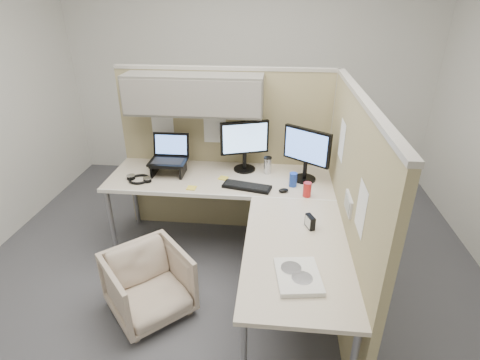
# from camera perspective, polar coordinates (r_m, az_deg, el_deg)

# --- Properties ---
(ground) EXTENTS (4.50, 4.50, 0.00)m
(ground) POSITION_cam_1_polar(r_m,az_deg,el_deg) (3.30, -2.24, -15.25)
(ground) COLOR #45454B
(ground) RESTS_ON ground
(partition_back) EXTENTS (2.00, 0.36, 1.63)m
(partition_back) POSITION_cam_1_polar(r_m,az_deg,el_deg) (3.50, -4.25, 8.08)
(partition_back) COLOR tan
(partition_back) RESTS_ON ground
(partition_right) EXTENTS (0.07, 2.03, 1.63)m
(partition_right) POSITION_cam_1_polar(r_m,az_deg,el_deg) (2.79, 15.93, -4.19)
(partition_right) COLOR tan
(partition_right) RESTS_ON ground
(desk) EXTENTS (2.00, 1.98, 0.73)m
(desk) POSITION_cam_1_polar(r_m,az_deg,el_deg) (2.98, 0.23, -3.88)
(desk) COLOR beige
(desk) RESTS_ON ground
(office_chair) EXTENTS (0.75, 0.75, 0.56)m
(office_chair) POSITION_cam_1_polar(r_m,az_deg,el_deg) (2.95, -13.77, -14.83)
(office_chair) COLOR beige
(office_chair) RESTS_ON ground
(monitor_left) EXTENTS (0.43, 0.20, 0.47)m
(monitor_left) POSITION_cam_1_polar(r_m,az_deg,el_deg) (3.38, 0.71, 5.81)
(monitor_left) COLOR black
(monitor_left) RESTS_ON desk
(monitor_right) EXTENTS (0.38, 0.28, 0.47)m
(monitor_right) POSITION_cam_1_polar(r_m,az_deg,el_deg) (3.23, 10.09, 4.44)
(monitor_right) COLOR black
(monitor_right) RESTS_ON desk
(laptop_station) EXTENTS (0.33, 0.28, 0.34)m
(laptop_station) POSITION_cam_1_polar(r_m,az_deg,el_deg) (3.43, -10.77, 3.09)
(laptop_station) COLOR black
(laptop_station) RESTS_ON desk
(keyboard) EXTENTS (0.43, 0.22, 0.02)m
(keyboard) POSITION_cam_1_polar(r_m,az_deg,el_deg) (3.15, 1.05, -1.02)
(keyboard) COLOR black
(keyboard) RESTS_ON desk
(mouse) EXTENTS (0.10, 0.08, 0.03)m
(mouse) POSITION_cam_1_polar(r_m,az_deg,el_deg) (3.10, 6.65, -1.59)
(mouse) COLOR black
(mouse) RESTS_ON desk
(travel_mug) EXTENTS (0.07, 0.07, 0.16)m
(travel_mug) POSITION_cam_1_polar(r_m,az_deg,el_deg) (3.40, 4.23, 2.27)
(travel_mug) COLOR silver
(travel_mug) RESTS_ON desk
(soda_can_green) EXTENTS (0.07, 0.07, 0.12)m
(soda_can_green) POSITION_cam_1_polar(r_m,az_deg,el_deg) (3.05, 10.19, -1.44)
(soda_can_green) COLOR #B21E1E
(soda_can_green) RESTS_ON desk
(soda_can_silver) EXTENTS (0.07, 0.07, 0.12)m
(soda_can_silver) POSITION_cam_1_polar(r_m,az_deg,el_deg) (3.19, 8.09, 0.05)
(soda_can_silver) COLOR #1E3FA5
(soda_can_silver) RESTS_ON desk
(sticky_note_a) EXTENTS (0.08, 0.08, 0.01)m
(sticky_note_a) POSITION_cam_1_polar(r_m,az_deg,el_deg) (3.17, -7.40, -1.20)
(sticky_note_a) COLOR yellow
(sticky_note_a) RESTS_ON desk
(sticky_note_d) EXTENTS (0.10, 0.10, 0.01)m
(sticky_note_d) POSITION_cam_1_polar(r_m,az_deg,el_deg) (3.32, -2.56, 0.29)
(sticky_note_d) COLOR yellow
(sticky_note_d) RESTS_ON desk
(headphones) EXTENTS (0.23, 0.22, 0.03)m
(headphones) POSITION_cam_1_polar(r_m,az_deg,el_deg) (3.39, -15.11, 0.15)
(headphones) COLOR black
(headphones) RESTS_ON desk
(paper_stack) EXTENTS (0.29, 0.34, 0.03)m
(paper_stack) POSITION_cam_1_polar(r_m,az_deg,el_deg) (2.23, 8.84, -14.28)
(paper_stack) COLOR white
(paper_stack) RESTS_ON desk
(desk_clock) EXTENTS (0.07, 0.10, 0.09)m
(desk_clock) POSITION_cam_1_polar(r_m,az_deg,el_deg) (2.65, 10.61, -6.29)
(desk_clock) COLOR black
(desk_clock) RESTS_ON desk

